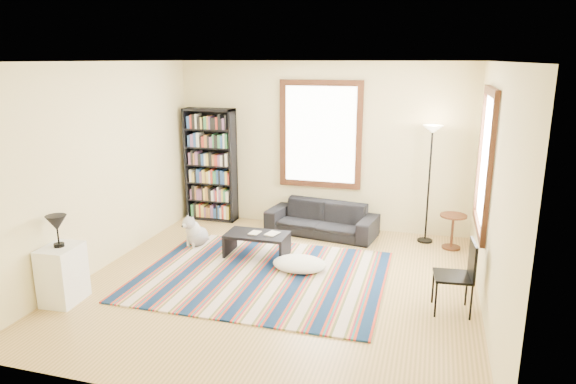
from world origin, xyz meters
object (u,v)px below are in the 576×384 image
(bookshelf, at_px, (211,165))
(floor_cushion, at_px, (300,264))
(coffee_table, at_px, (257,245))
(side_table, at_px, (452,232))
(sofa, at_px, (322,219))
(dog, at_px, (197,230))
(white_cabinet, at_px, (63,274))
(folding_chair, at_px, (453,277))
(floor_lamp, at_px, (429,185))

(bookshelf, bearing_deg, floor_cushion, -40.92)
(bookshelf, relative_size, coffee_table, 2.22)
(bookshelf, distance_m, side_table, 4.23)
(sofa, distance_m, dog, 2.04)
(floor_cushion, distance_m, white_cabinet, 3.00)
(side_table, bearing_deg, floor_cushion, -144.19)
(coffee_table, height_order, folding_chair, folding_chair)
(sofa, height_order, folding_chair, folding_chair)
(dog, bearing_deg, floor_lamp, 38.72)
(dog, bearing_deg, floor_cushion, 3.93)
(bookshelf, bearing_deg, dog, -75.57)
(floor_lamp, height_order, white_cabinet, floor_lamp)
(bookshelf, bearing_deg, sofa, -7.38)
(sofa, relative_size, bookshelf, 0.90)
(dog, bearing_deg, bookshelf, 124.44)
(sofa, relative_size, floor_lamp, 0.97)
(floor_lamp, distance_m, white_cabinet, 5.33)
(dog, bearing_deg, side_table, 34.00)
(floor_cushion, distance_m, folding_chair, 2.11)
(side_table, relative_size, white_cabinet, 0.77)
(coffee_table, bearing_deg, dog, 169.28)
(bookshelf, height_order, white_cabinet, bookshelf)
(bookshelf, relative_size, white_cabinet, 2.86)
(coffee_table, height_order, white_cabinet, white_cabinet)
(coffee_table, distance_m, side_table, 2.99)
(floor_lamp, bearing_deg, folding_chair, -81.60)
(sofa, distance_m, folding_chair, 3.01)
(side_table, distance_m, dog, 3.93)
(sofa, distance_m, floor_lamp, 1.80)
(floor_lamp, bearing_deg, side_table, -27.82)
(side_table, bearing_deg, floor_lamp, 152.18)
(bookshelf, xyz_separation_m, floor_cushion, (2.12, -1.84, -0.91))
(bookshelf, relative_size, floor_lamp, 1.08)
(sofa, distance_m, floor_cushion, 1.58)
(coffee_table, bearing_deg, floor_lamp, 29.85)
(bookshelf, distance_m, floor_cushion, 2.95)
(floor_cushion, xyz_separation_m, floor_lamp, (1.63, 1.67, 0.84))
(bookshelf, height_order, dog, bookshelf)
(sofa, xyz_separation_m, floor_cushion, (0.04, -1.57, -0.17))
(sofa, xyz_separation_m, folding_chair, (2.02, -2.23, 0.17))
(side_table, height_order, dog, side_table)
(side_table, xyz_separation_m, folding_chair, (-0.05, -2.12, 0.16))
(bookshelf, distance_m, folding_chair, 4.84)
(floor_cushion, relative_size, side_table, 1.39)
(floor_cushion, bearing_deg, bookshelf, 139.08)
(sofa, xyz_separation_m, side_table, (2.07, -0.11, 0.01))
(floor_cushion, bearing_deg, coffee_table, 156.70)
(floor_lamp, relative_size, folding_chair, 2.16)
(folding_chair, height_order, white_cabinet, folding_chair)
(folding_chair, relative_size, white_cabinet, 1.23)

